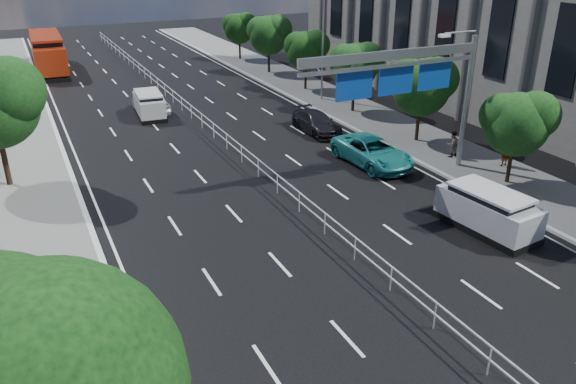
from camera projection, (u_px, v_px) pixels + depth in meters
ground at (418, 315)px, 18.94m from camera, size 160.00×160.00×0.00m
median_fence at (205, 123)px, 37.18m from camera, size 0.05×85.00×1.02m
toilet_sign at (59, 336)px, 13.34m from camera, size 1.62×0.18×4.34m
overhead_gantry at (410, 73)px, 27.60m from camera, size 10.24×0.38×7.45m
streetlight_far at (320, 33)px, 42.35m from camera, size 2.78×2.40×9.00m
civic_hall at (492, 15)px, 43.95m from camera, size 14.40×36.00×14.35m
far_tree_c at (518, 121)px, 27.78m from camera, size 3.52×3.28×4.94m
far_tree_d at (423, 84)px, 33.82m from camera, size 3.85×3.59×5.34m
far_tree_e at (355, 64)px, 40.03m from camera, size 3.63×3.38×5.13m
far_tree_f at (306, 48)px, 46.21m from camera, size 3.52×3.28×5.02m
far_tree_g at (269, 33)px, 52.25m from camera, size 3.96×3.69×5.45m
far_tree_h at (239, 27)px, 58.54m from camera, size 3.41×3.18×4.91m
white_minivan at (149, 105)px, 40.13m from camera, size 2.10×4.22×1.78m
red_bus at (48, 52)px, 54.16m from camera, size 3.09×11.74×3.49m
near_car_silver at (151, 102)px, 41.21m from camera, size 2.15×4.75×1.58m
near_car_dark at (45, 52)px, 60.02m from camera, size 1.86×4.58×1.48m
silver_minivan at (488, 211)px, 24.17m from camera, size 2.36×4.67×1.87m
parked_car_teal at (372, 152)px, 31.47m from camera, size 2.77×5.57×1.52m
parked_car_dark at (316, 123)px, 36.86m from camera, size 1.93×4.61×1.33m
pedestrian_a at (505, 151)px, 30.87m from camera, size 0.67×0.49×1.68m
pedestrian_b at (452, 144)px, 32.21m from camera, size 0.78×0.63×1.52m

